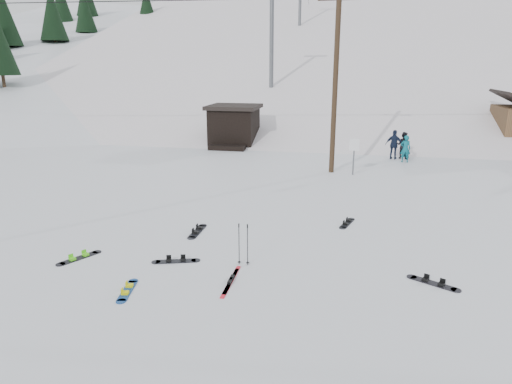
# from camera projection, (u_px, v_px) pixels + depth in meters

# --- Properties ---
(ground) EXTENTS (200.00, 200.00, 0.00)m
(ground) POSITION_uv_depth(u_px,v_px,m) (220.00, 298.00, 10.99)
(ground) COLOR white
(ground) RESTS_ON ground
(ski_slope) EXTENTS (60.00, 85.24, 65.97)m
(ski_slope) POSITION_uv_depth(u_px,v_px,m) (327.00, 189.00, 66.08)
(ski_slope) COLOR white
(ski_slope) RESTS_ON ground
(ridge_left) EXTENTS (47.54, 95.03, 58.38)m
(ridge_left) POSITION_uv_depth(u_px,v_px,m) (75.00, 181.00, 66.25)
(ridge_left) COLOR white
(ridge_left) RESTS_ON ground
(treeline_left) EXTENTS (20.00, 64.00, 10.00)m
(treeline_left) POSITION_uv_depth(u_px,v_px,m) (42.00, 110.00, 55.34)
(treeline_left) COLOR black
(treeline_left) RESTS_ON ground
(treeline_crest) EXTENTS (50.00, 6.00, 10.00)m
(treeline_crest) POSITION_uv_depth(u_px,v_px,m) (338.00, 92.00, 92.05)
(treeline_crest) COLOR black
(treeline_crest) RESTS_ON ski_slope
(utility_pole) EXTENTS (2.00, 0.26, 9.00)m
(utility_pole) POSITION_uv_depth(u_px,v_px,m) (335.00, 80.00, 22.52)
(utility_pole) COLOR #3A2819
(utility_pole) RESTS_ON ground
(trail_sign) EXTENTS (0.50, 0.09, 1.85)m
(trail_sign) POSITION_uv_depth(u_px,v_px,m) (354.00, 150.00, 22.83)
(trail_sign) COLOR #595B60
(trail_sign) RESTS_ON ground
(lift_hut) EXTENTS (3.40, 4.10, 2.75)m
(lift_hut) POSITION_uv_depth(u_px,v_px,m) (234.00, 125.00, 31.33)
(lift_hut) COLOR black
(lift_hut) RESTS_ON ground
(lift_tower_near) EXTENTS (2.20, 0.36, 8.00)m
(lift_tower_near) POSITION_uv_depth(u_px,v_px,m) (272.00, 34.00, 37.92)
(lift_tower_near) COLOR #595B60
(lift_tower_near) RESTS_ON ski_slope
(hero_snowboard) EXTENTS (0.44, 1.28, 0.09)m
(hero_snowboard) POSITION_uv_depth(u_px,v_px,m) (127.00, 290.00, 11.31)
(hero_snowboard) COLOR navy
(hero_snowboard) RESTS_ON ground
(hero_skis) EXTENTS (0.13, 1.83, 0.09)m
(hero_skis) POSITION_uv_depth(u_px,v_px,m) (231.00, 281.00, 11.80)
(hero_skis) COLOR red
(hero_skis) RESTS_ON ground
(ski_poles) EXTENTS (0.33, 0.09, 1.20)m
(ski_poles) POSITION_uv_depth(u_px,v_px,m) (243.00, 244.00, 12.67)
(ski_poles) COLOR black
(ski_poles) RESTS_ON ground
(board_scatter_a) EXTENTS (1.33, 0.60, 0.10)m
(board_scatter_a) POSITION_uv_depth(u_px,v_px,m) (176.00, 261.00, 13.00)
(board_scatter_a) COLOR black
(board_scatter_a) RESTS_ON ground
(board_scatter_b) EXTENTS (0.28, 1.48, 0.10)m
(board_scatter_b) POSITION_uv_depth(u_px,v_px,m) (197.00, 231.00, 15.31)
(board_scatter_b) COLOR black
(board_scatter_b) RESTS_ON ground
(board_scatter_c) EXTENTS (0.80, 1.26, 0.10)m
(board_scatter_c) POSITION_uv_depth(u_px,v_px,m) (79.00, 258.00, 13.21)
(board_scatter_c) COLOR black
(board_scatter_c) RESTS_ON ground
(board_scatter_d) EXTENTS (1.25, 0.81, 0.10)m
(board_scatter_d) POSITION_uv_depth(u_px,v_px,m) (433.00, 283.00, 11.69)
(board_scatter_d) COLOR black
(board_scatter_d) RESTS_ON ground
(board_scatter_f) EXTENTS (0.54, 1.24, 0.09)m
(board_scatter_f) POSITION_uv_depth(u_px,v_px,m) (347.00, 223.00, 16.09)
(board_scatter_f) COLOR black
(board_scatter_f) RESTS_ON ground
(skier_teal) EXTENTS (0.57, 0.38, 1.55)m
(skier_teal) POSITION_uv_depth(u_px,v_px,m) (405.00, 149.00, 25.98)
(skier_teal) COLOR #0A606D
(skier_teal) RESTS_ON ground
(skier_dark) EXTENTS (0.96, 0.88, 1.58)m
(skier_dark) POSITION_uv_depth(u_px,v_px,m) (403.00, 145.00, 27.00)
(skier_dark) COLOR black
(skier_dark) RESTS_ON ground
(skier_navy) EXTENTS (1.09, 0.66, 1.73)m
(skier_navy) POSITION_uv_depth(u_px,v_px,m) (394.00, 145.00, 26.77)
(skier_navy) COLOR #161F37
(skier_navy) RESTS_ON ground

